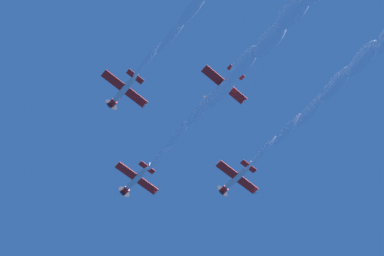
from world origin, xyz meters
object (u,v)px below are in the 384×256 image
airplane_lead (136,180)px  airplane_right_wingman (236,179)px  airplane_slot_tail (222,86)px  airplane_left_wingman (123,91)px

airplane_lead → airplane_right_wingman: airplane_lead is taller
airplane_lead → airplane_slot_tail: 22.61m
airplane_right_wingman → airplane_slot_tail: bearing=179.4°
airplane_slot_tail → airplane_lead: bearing=48.9°
airplane_left_wingman → airplane_right_wingman: 23.91m
airplane_lead → airplane_left_wingman: (-16.15, -1.01, -0.80)m
airplane_lead → airplane_slot_tail: airplane_lead is taller
airplane_lead → airplane_left_wingman: bearing=-176.4°
airplane_right_wingman → airplane_slot_tail: 16.27m
airplane_slot_tail → airplane_left_wingman: bearing=94.8°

